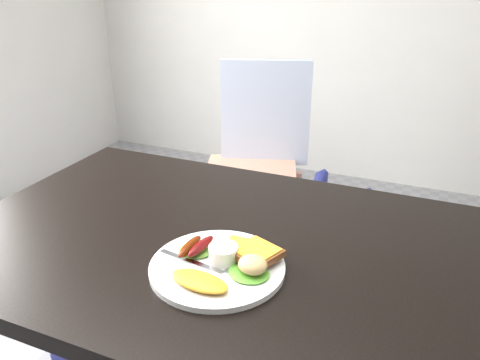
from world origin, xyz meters
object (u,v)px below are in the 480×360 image
object	(u,v)px
dining_table	(212,243)
plate	(217,267)
person	(234,113)
dining_chair	(250,177)

from	to	relation	value
dining_table	plate	size ratio (longest dim) A/B	4.31
person	plate	xyz separation A→B (m)	(0.33, -0.85, -0.07)
dining_table	person	size ratio (longest dim) A/B	0.73
dining_chair	plate	distance (m)	1.21
person	dining_table	bearing A→B (deg)	131.95
dining_table	dining_chair	distance (m)	1.07
dining_chair	plate	xyz separation A→B (m)	(0.37, -1.11, 0.31)
dining_chair	person	world-z (taller)	person
dining_table	plate	distance (m)	0.14
dining_table	dining_chair	bearing A→B (deg)	106.58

